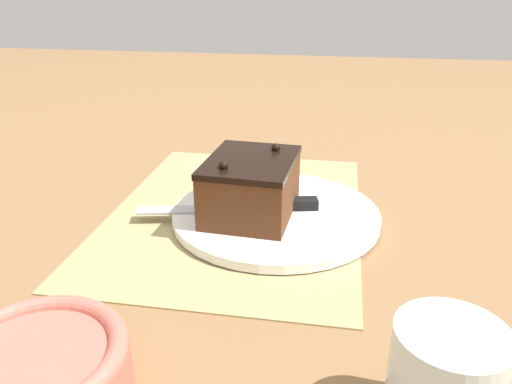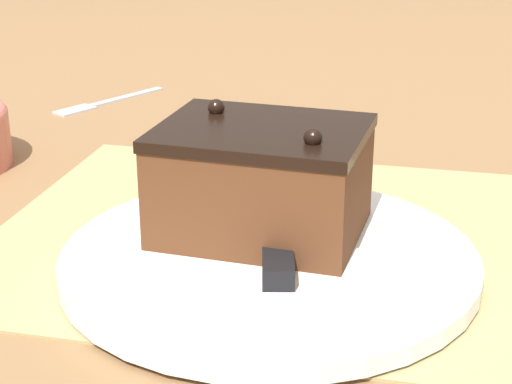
{
  "view_description": "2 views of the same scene",
  "coord_description": "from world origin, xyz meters",
  "views": [
    {
      "loc": [
        0.62,
        0.13,
        0.31
      ],
      "look_at": [
        0.01,
        0.03,
        0.04
      ],
      "focal_mm": 35.0,
      "sensor_mm": 36.0,
      "label": 1
    },
    {
      "loc": [
        -0.09,
        0.56,
        0.26
      ],
      "look_at": [
        0.03,
        0.03,
        0.04
      ],
      "focal_mm": 60.0,
      "sensor_mm": 36.0,
      "label": 2
    }
  ],
  "objects": [
    {
      "name": "serving_knife",
      "position": [
        0.02,
        0.03,
        0.02
      ],
      "size": [
        0.07,
        0.24,
        0.01
      ],
      "rotation": [
        0.0,
        0.0,
        3.36
      ],
      "color": "black",
      "rests_on": "cake_plate"
    },
    {
      "name": "chocolate_cake",
      "position": [
        0.03,
        0.03,
        0.05
      ],
      "size": [
        0.15,
        0.12,
        0.09
      ],
      "rotation": [
        0.0,
        0.0,
        -0.07
      ],
      "color": "#512D19",
      "rests_on": "cake_plate"
    },
    {
      "name": "small_bowl",
      "position": [
        0.36,
        -0.08,
        0.03
      ],
      "size": [
        0.14,
        0.14,
        0.05
      ],
      "color": "#C66656",
      "rests_on": "ground_plane"
    },
    {
      "name": "ground_plane",
      "position": [
        0.0,
        0.0,
        0.0
      ],
      "size": [
        3.0,
        3.0,
        0.0
      ],
      "primitive_type": "plane",
      "color": "olive"
    },
    {
      "name": "placemat_woven",
      "position": [
        0.0,
        0.0,
        0.0
      ],
      "size": [
        0.46,
        0.34,
        0.0
      ],
      "primitive_type": "cube",
      "color": "tan",
      "rests_on": "ground_plane"
    },
    {
      "name": "cake_plate",
      "position": [
        0.02,
        0.06,
        0.01
      ],
      "size": [
        0.28,
        0.28,
        0.01
      ],
      "color": "white",
      "rests_on": "placemat_woven"
    },
    {
      "name": "drinking_glass",
      "position": [
        0.33,
        0.22,
        0.05
      ],
      "size": [
        0.08,
        0.08,
        0.09
      ],
      "color": "silver",
      "rests_on": "ground_plane"
    }
  ]
}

